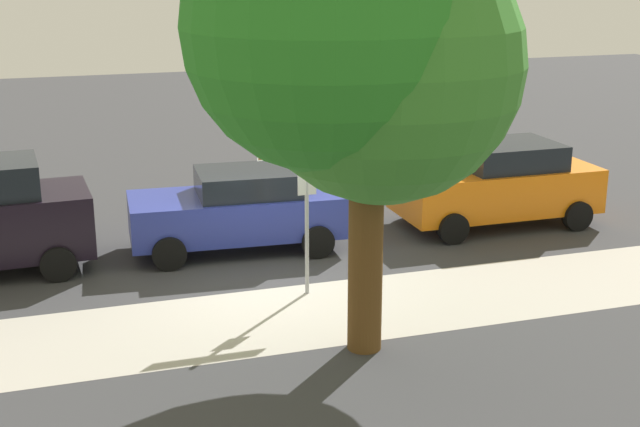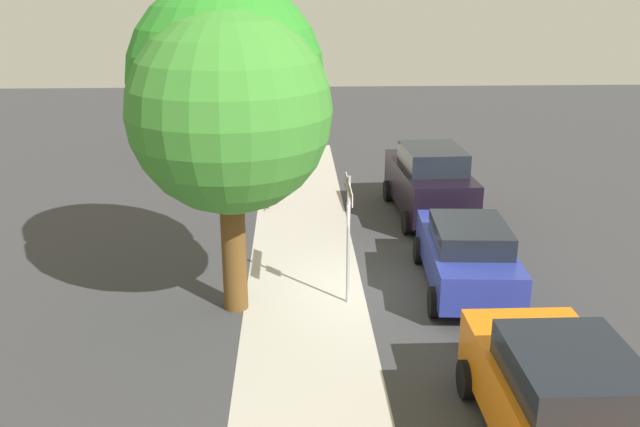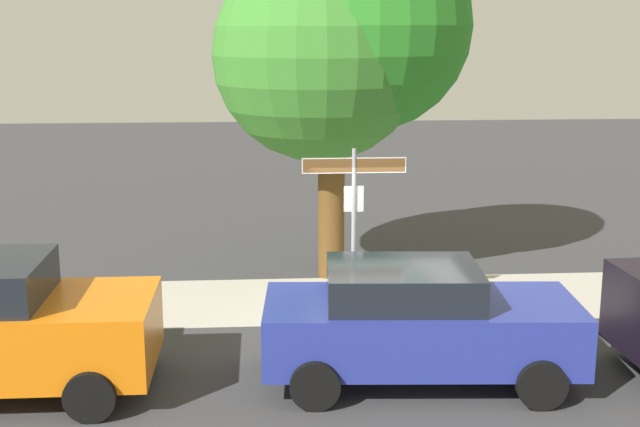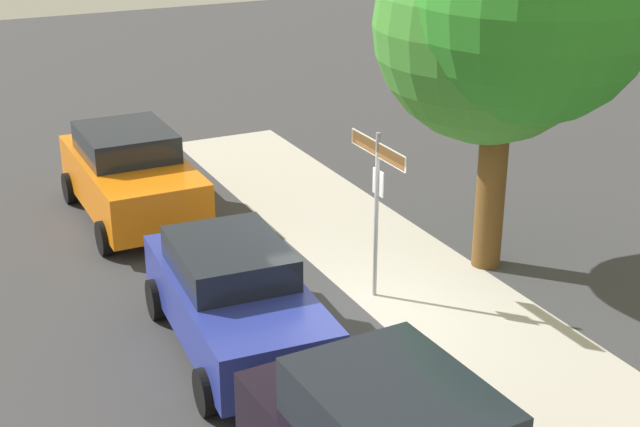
{
  "view_description": "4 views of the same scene",
  "coord_description": "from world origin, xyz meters",
  "px_view_note": "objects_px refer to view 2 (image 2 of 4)",
  "views": [
    {
      "loc": [
        3.58,
        13.98,
        5.64
      ],
      "look_at": [
        -0.9,
        0.03,
        1.3
      ],
      "focal_mm": 49.29,
      "sensor_mm": 36.0,
      "label": 1
    },
    {
      "loc": [
        -13.96,
        1.53,
        6.62
      ],
      "look_at": [
        -0.38,
        0.98,
        1.95
      ],
      "focal_mm": 38.92,
      "sensor_mm": 36.0,
      "label": 2
    },
    {
      "loc": [
        -2.02,
        -12.93,
        4.7
      ],
      "look_at": [
        -1.12,
        -0.08,
        1.86
      ],
      "focal_mm": 47.69,
      "sensor_mm": 36.0,
      "label": 3
    },
    {
      "loc": [
        11.2,
        -6.39,
        6.92
      ],
      "look_at": [
        -1.25,
        -0.25,
        1.32
      ],
      "focal_mm": 51.27,
      "sensor_mm": 36.0,
      "label": 4
    }
  ],
  "objects_px": {
    "utility_shed": "(234,115)",
    "car_blue": "(467,254)",
    "car_black": "(429,182)",
    "street_sign": "(349,213)",
    "shade_tree": "(226,96)",
    "car_orange": "(561,400)"
  },
  "relations": [
    {
      "from": "shade_tree",
      "to": "street_sign",
      "type": "bearing_deg",
      "value": -88.53
    },
    {
      "from": "utility_shed",
      "to": "street_sign",
      "type": "bearing_deg",
      "value": -165.79
    },
    {
      "from": "car_blue",
      "to": "car_black",
      "type": "xyz_separation_m",
      "value": [
        4.96,
        -0.11,
        0.2
      ]
    },
    {
      "from": "utility_shed",
      "to": "car_black",
      "type": "bearing_deg",
      "value": -141.93
    },
    {
      "from": "street_sign",
      "to": "shade_tree",
      "type": "height_order",
      "value": "shade_tree"
    },
    {
      "from": "car_blue",
      "to": "utility_shed",
      "type": "distance_m",
      "value": 14.23
    },
    {
      "from": "car_blue",
      "to": "car_black",
      "type": "relative_size",
      "value": 0.97
    },
    {
      "from": "car_black",
      "to": "utility_shed",
      "type": "height_order",
      "value": "utility_shed"
    },
    {
      "from": "street_sign",
      "to": "car_blue",
      "type": "bearing_deg",
      "value": -77.91
    },
    {
      "from": "street_sign",
      "to": "shade_tree",
      "type": "xyz_separation_m",
      "value": [
        -0.06,
        2.39,
        2.42
      ]
    },
    {
      "from": "car_blue",
      "to": "utility_shed",
      "type": "xyz_separation_m",
      "value": [
        12.85,
        6.07,
        0.68
      ]
    },
    {
      "from": "street_sign",
      "to": "utility_shed",
      "type": "distance_m",
      "value": 13.86
    },
    {
      "from": "car_blue",
      "to": "utility_shed",
      "type": "height_order",
      "value": "utility_shed"
    },
    {
      "from": "street_sign",
      "to": "car_black",
      "type": "distance_m",
      "value": 6.27
    },
    {
      "from": "street_sign",
      "to": "utility_shed",
      "type": "xyz_separation_m",
      "value": [
        13.43,
        3.4,
        -0.51
      ]
    },
    {
      "from": "car_black",
      "to": "car_orange",
      "type": "bearing_deg",
      "value": 176.75
    },
    {
      "from": "car_orange",
      "to": "utility_shed",
      "type": "height_order",
      "value": "utility_shed"
    },
    {
      "from": "car_orange",
      "to": "car_blue",
      "type": "xyz_separation_m",
      "value": [
        5.67,
        -0.03,
        -0.08
      ]
    },
    {
      "from": "car_black",
      "to": "utility_shed",
      "type": "distance_m",
      "value": 10.04
    },
    {
      "from": "street_sign",
      "to": "car_black",
      "type": "xyz_separation_m",
      "value": [
        5.53,
        -2.78,
        -0.99
      ]
    },
    {
      "from": "utility_shed",
      "to": "car_blue",
      "type": "bearing_deg",
      "value": -154.71
    },
    {
      "from": "street_sign",
      "to": "shade_tree",
      "type": "distance_m",
      "value": 3.4
    }
  ]
}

